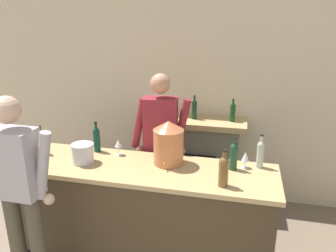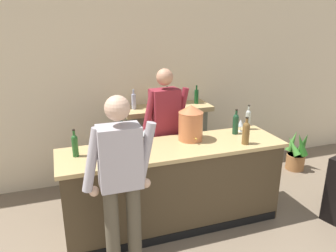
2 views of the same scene
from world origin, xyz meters
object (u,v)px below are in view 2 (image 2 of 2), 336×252
(person_customer, at_px, (121,186))
(wine_glass_front_right, at_px, (144,133))
(wine_glass_front_left, at_px, (241,123))
(person_bartender, at_px, (165,131))
(potted_plant_corner, at_px, (297,153))
(ice_bucket_steel, at_px, (126,145))
(wine_bottle_cabernet_heavy, at_px, (246,132))
(wine_bottle_riesling_slim, at_px, (75,145))
(fireplace_stone, at_px, (167,141))
(wine_bottle_rose_blush, at_px, (248,119))
(copper_dispenser, at_px, (191,123))
(wine_bottle_port_short, at_px, (236,123))
(wine_bottle_merlot_tall, at_px, (122,132))

(person_customer, distance_m, wine_glass_front_right, 1.06)
(wine_glass_front_left, bearing_deg, person_bartender, 159.54)
(potted_plant_corner, relative_size, ice_bucket_steel, 3.11)
(wine_glass_front_right, bearing_deg, potted_plant_corner, 11.30)
(wine_glass_front_right, bearing_deg, wine_bottle_cabernet_heavy, -20.75)
(wine_bottle_cabernet_heavy, bearing_deg, ice_bucket_steel, 173.28)
(potted_plant_corner, distance_m, wine_glass_front_right, 2.90)
(person_customer, bearing_deg, wine_glass_front_right, 63.68)
(potted_plant_corner, distance_m, wine_bottle_riesling_slim, 3.67)
(fireplace_stone, distance_m, wine_bottle_rose_blush, 1.38)
(copper_dispenser, bearing_deg, person_customer, -139.58)
(wine_bottle_port_short, xyz_separation_m, wine_glass_front_right, (-1.16, 0.07, -0.02))
(wine_bottle_rose_blush, distance_m, wine_glass_front_right, 1.40)
(copper_dispenser, xyz_separation_m, wine_bottle_port_short, (0.61, 0.01, -0.07))
(wine_bottle_merlot_tall, xyz_separation_m, wine_bottle_port_short, (1.41, -0.11, -0.00))
(ice_bucket_steel, bearing_deg, wine_bottle_merlot_tall, 87.91)
(potted_plant_corner, relative_size, wine_bottle_port_short, 2.14)
(copper_dispenser, bearing_deg, wine_bottle_port_short, 0.90)
(wine_bottle_merlot_tall, height_order, wine_bottle_riesling_slim, wine_bottle_merlot_tall)
(wine_bottle_rose_blush, bearing_deg, ice_bucket_steel, -170.23)
(person_customer, height_order, wine_glass_front_right, person_customer)
(wine_bottle_rose_blush, bearing_deg, wine_bottle_riesling_slim, -175.34)
(person_customer, bearing_deg, fireplace_stone, 61.05)
(fireplace_stone, distance_m, copper_dispenser, 1.27)
(ice_bucket_steel, relative_size, wine_bottle_merlot_tall, 0.68)
(person_customer, bearing_deg, wine_bottle_merlot_tall, 78.00)
(wine_glass_front_left, bearing_deg, wine_bottle_riesling_slim, -176.28)
(potted_plant_corner, relative_size, copper_dispenser, 1.60)
(person_customer, distance_m, wine_bottle_cabernet_heavy, 1.65)
(wine_bottle_cabernet_heavy, bearing_deg, wine_bottle_rose_blush, 55.57)
(person_customer, distance_m, wine_bottle_merlot_tall, 1.01)
(wine_bottle_cabernet_heavy, bearing_deg, fireplace_stone, 108.53)
(fireplace_stone, bearing_deg, ice_bucket_steel, -124.88)
(person_bartender, distance_m, ice_bucket_steel, 0.86)
(wine_bottle_riesling_slim, height_order, wine_glass_front_left, wine_bottle_riesling_slim)
(potted_plant_corner, xyz_separation_m, person_bartender, (-2.36, -0.22, 0.73))
(wine_bottle_port_short, bearing_deg, person_bartender, 153.55)
(fireplace_stone, height_order, ice_bucket_steel, fireplace_stone)
(wine_bottle_cabernet_heavy, relative_size, wine_glass_front_left, 1.99)
(person_bartender, height_order, wine_bottle_riesling_slim, person_bartender)
(potted_plant_corner, relative_size, wine_bottle_merlot_tall, 2.10)
(wine_glass_front_right, bearing_deg, wine_bottle_merlot_tall, 171.32)
(wine_bottle_cabernet_heavy, bearing_deg, wine_bottle_riesling_slim, 171.86)
(potted_plant_corner, distance_m, person_customer, 3.58)
(copper_dispenser, relative_size, wine_bottle_rose_blush, 1.31)
(wine_bottle_cabernet_heavy, bearing_deg, wine_bottle_merlot_tall, 161.44)
(wine_bottle_merlot_tall, distance_m, wine_glass_front_right, 0.26)
(ice_bucket_steel, distance_m, wine_bottle_cabernet_heavy, 1.37)
(wine_bottle_cabernet_heavy, height_order, wine_bottle_riesling_slim, wine_bottle_cabernet_heavy)
(wine_bottle_riesling_slim, xyz_separation_m, wine_glass_front_left, (2.05, 0.13, -0.02))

